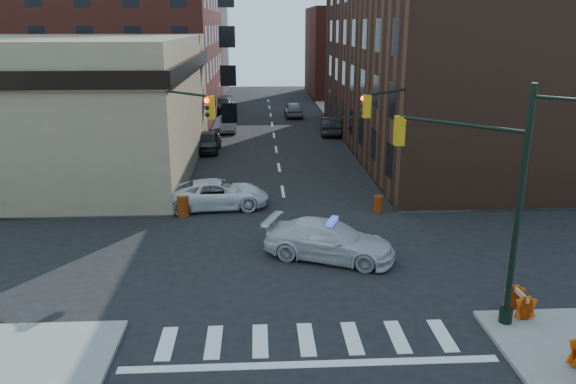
{
  "coord_description": "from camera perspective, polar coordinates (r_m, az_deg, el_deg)",
  "views": [
    {
      "loc": [
        -1.47,
        -22.81,
        9.84
      ],
      "look_at": [
        -0.09,
        2.57,
        2.2
      ],
      "focal_mm": 35.0,
      "sensor_mm": 36.0,
      "label": 1
    }
  ],
  "objects": [
    {
      "name": "bank_building",
      "position": [
        42.6,
        -24.73,
        8.02
      ],
      "size": [
        22.0,
        22.0,
        9.0
      ],
      "primitive_type": "cube",
      "color": "#948161",
      "rests_on": "ground"
    },
    {
      "name": "signal_pole_ne",
      "position": [
        29.61,
        11.28,
        5.7
      ],
      "size": [
        3.67,
        3.58,
        8.0
      ],
      "rotation": [
        0.0,
        0.0,
        -2.36
      ],
      "color": "black",
      "rests_on": "sidewalk_ne"
    },
    {
      "name": "parked_car_enear",
      "position": [
        52.32,
        4.32,
        6.76
      ],
      "size": [
        2.09,
        5.07,
        1.63
      ],
      "primitive_type": "imported",
      "rotation": [
        0.0,
        0.0,
        3.07
      ],
      "color": "black",
      "rests_on": "ground"
    },
    {
      "name": "commercial_row_ne",
      "position": [
        47.65,
        14.94,
        12.77
      ],
      "size": [
        14.0,
        34.0,
        14.0
      ],
      "primitive_type": "cube",
      "color": "#47291C",
      "rests_on": "ground"
    },
    {
      "name": "parked_car_wfar",
      "position": [
        53.92,
        -6.12,
        6.9
      ],
      "size": [
        1.7,
        4.43,
        1.44
      ],
      "primitive_type": "imported",
      "rotation": [
        0.0,
        0.0,
        0.04
      ],
      "color": "gray",
      "rests_on": "ground"
    },
    {
      "name": "ground",
      "position": [
        24.88,
        0.53,
        -6.56
      ],
      "size": [
        140.0,
        140.0,
        0.0
      ],
      "primitive_type": "plane",
      "color": "black",
      "rests_on": "ground"
    },
    {
      "name": "signal_pole_se",
      "position": [
        19.56,
        19.59,
        0.24
      ],
      "size": [
        5.4,
        5.27,
        8.0
      ],
      "rotation": [
        0.0,
        0.0,
        2.36
      ],
      "color": "black",
      "rests_on": "sidewalk_se"
    },
    {
      "name": "pedestrian_b",
      "position": [
        31.01,
        -16.52,
        -0.64
      ],
      "size": [
        0.9,
        0.78,
        1.6
      ],
      "primitive_type": "imported",
      "rotation": [
        0.0,
        0.0,
        0.25
      ],
      "color": "black",
      "rests_on": "sidewalk_nw"
    },
    {
      "name": "tree_ne_far",
      "position": [
        57.86,
        5.91,
        10.35
      ],
      "size": [
        3.0,
        3.0,
        4.85
      ],
      "color": "black",
      "rests_on": "sidewalk_ne"
    },
    {
      "name": "sidewalk_ne",
      "position": [
        61.49,
        20.51,
        6.54
      ],
      "size": [
        34.0,
        54.5,
        0.15
      ],
      "primitive_type": "cube",
      "color": "gray",
      "rests_on": "ground"
    },
    {
      "name": "parked_car_wdeep",
      "position": [
        66.29,
        -6.66,
        8.79
      ],
      "size": [
        2.35,
        5.6,
        1.61
      ],
      "primitive_type": "imported",
      "rotation": [
        0.0,
        0.0,
        -0.02
      ],
      "color": "black",
      "rests_on": "ground"
    },
    {
      "name": "pedestrian_c",
      "position": [
        35.32,
        -19.09,
        1.22
      ],
      "size": [
        0.97,
        0.91,
        1.6
      ],
      "primitive_type": "imported",
      "rotation": [
        0.0,
        0.0,
        0.72
      ],
      "color": "#1D202C",
      "rests_on": "sidewalk_nw"
    },
    {
      "name": "signal_pole_nw",
      "position": [
        29.01,
        -11.8,
        5.45
      ],
      "size": [
        3.58,
        3.67,
        8.0
      ],
      "rotation": [
        0.0,
        0.0,
        -0.79
      ],
      "color": "black",
      "rests_on": "sidewalk_nw"
    },
    {
      "name": "filler_nw",
      "position": [
        86.06,
        -13.31,
        15.08
      ],
      "size": [
        20.0,
        18.0,
        16.0
      ],
      "primitive_type": "cube",
      "color": "brown",
      "rests_on": "ground"
    },
    {
      "name": "parked_car_efar",
      "position": [
        62.35,
        0.57,
        8.41
      ],
      "size": [
        1.91,
        4.74,
        1.61
      ],
      "primitive_type": "imported",
      "rotation": [
        0.0,
        0.0,
        3.14
      ],
      "color": "gray",
      "rests_on": "ground"
    },
    {
      "name": "parked_car_wnear",
      "position": [
        45.51,
        -8.17,
        5.12
      ],
      "size": [
        2.02,
        4.79,
        1.62
      ],
      "primitive_type": "imported",
      "rotation": [
        0.0,
        0.0,
        -0.02
      ],
      "color": "black",
      "rests_on": "ground"
    },
    {
      "name": "tree_ne_near",
      "position": [
        50.03,
        7.33,
        9.31
      ],
      "size": [
        3.0,
        3.0,
        4.85
      ],
      "color": "black",
      "rests_on": "sidewalk_ne"
    },
    {
      "name": "barricade_nw_b",
      "position": [
        33.28,
        -21.42,
        -0.59
      ],
      "size": [
        1.23,
        0.72,
        0.88
      ],
      "primitive_type": null,
      "rotation": [
        0.0,
        0.0,
        0.12
      ],
      "color": "#EF3D0B",
      "rests_on": "sidewalk_nw"
    },
    {
      "name": "barricade_nw_a",
      "position": [
        31.4,
        -14.29,
        -1.01
      ],
      "size": [
        1.15,
        0.72,
        0.8
      ],
      "primitive_type": null,
      "rotation": [
        0.0,
        0.0,
        -0.19
      ],
      "color": "orange",
      "rests_on": "sidewalk_nw"
    },
    {
      "name": "filler_ne",
      "position": [
        82.37,
        7.94,
        13.91
      ],
      "size": [
        16.0,
        16.0,
        12.0
      ],
      "primitive_type": "cube",
      "color": "maroon",
      "rests_on": "ground"
    },
    {
      "name": "sidewalk_nw",
      "position": [
        60.38,
        -24.1,
        5.97
      ],
      "size": [
        34.0,
        54.5,
        0.15
      ],
      "primitive_type": "cube",
      "color": "gray",
      "rests_on": "ground"
    },
    {
      "name": "police_car",
      "position": [
        24.49,
        4.23,
        -4.92
      ],
      "size": [
        6.14,
        4.28,
        1.65
      ],
      "primitive_type": "imported",
      "rotation": [
        0.0,
        0.0,
        1.19
      ],
      "color": "silver",
      "rests_on": "ground"
    },
    {
      "name": "barrel_road",
      "position": [
        30.84,
        9.15,
        -1.21
      ],
      "size": [
        0.64,
        0.64,
        0.91
      ],
      "primitive_type": "cylinder",
      "rotation": [
        0.0,
        0.0,
        -0.32
      ],
      "color": "#E2600A",
      "rests_on": "ground"
    },
    {
      "name": "pickup",
      "position": [
        31.32,
        -7.21,
        -0.2
      ],
      "size": [
        5.92,
        3.21,
        1.58
      ],
      "primitive_type": "imported",
      "rotation": [
        0.0,
        0.0,
        1.68
      ],
      "color": "white",
      "rests_on": "ground"
    },
    {
      "name": "pedestrian_a",
      "position": [
        32.72,
        -13.43,
        0.54
      ],
      "size": [
        0.64,
        0.47,
        1.64
      ],
      "primitive_type": "imported",
      "rotation": [
        0.0,
        0.0,
        -0.13
      ],
      "color": "black",
      "rests_on": "sidewalk_nw"
    },
    {
      "name": "barricade_se_a",
      "position": [
        21.37,
        22.48,
        -10.36
      ],
      "size": [
        0.59,
        1.13,
        0.84
      ],
      "primitive_type": null,
      "rotation": [
        0.0,
        0.0,
        1.6
      ],
      "color": "#EC430B",
      "rests_on": "sidewalk_se"
    },
    {
      "name": "barrel_bank",
      "position": [
        30.27,
        -10.62,
        -1.4
      ],
      "size": [
        0.66,
        0.66,
        1.14
      ],
      "primitive_type": "cylinder",
      "rotation": [
        0.0,
        0.0,
        -0.03
      ],
      "color": "#CB4D09",
      "rests_on": "ground"
    },
    {
      "name": "apartment_block",
      "position": [
        65.11,
        -19.23,
        17.76
      ],
      "size": [
        25.0,
        25.0,
        24.0
      ],
      "primitive_type": "cube",
      "color": "maroon",
      "rests_on": "ground"
    }
  ]
}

